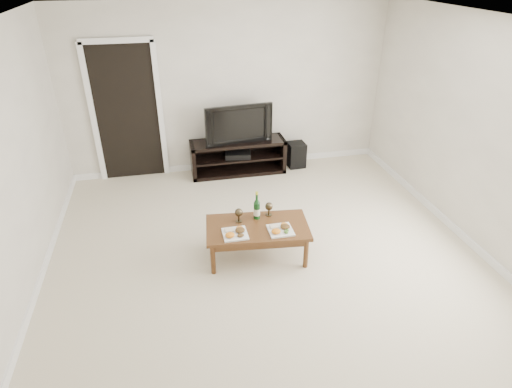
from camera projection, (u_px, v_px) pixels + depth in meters
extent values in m
plane|color=beige|center=(270.00, 267.00, 4.88)|extent=(5.50, 5.50, 0.00)
cube|color=silver|center=(228.00, 90.00, 6.61)|extent=(5.00, 0.04, 2.60)
cube|color=white|center=(275.00, 22.00, 3.61)|extent=(5.00, 5.50, 0.04)
cube|color=black|center=(127.00, 114.00, 6.43)|extent=(0.90, 0.02, 2.05)
cube|color=black|center=(238.00, 157.00, 6.89)|extent=(1.51, 0.45, 0.55)
imported|color=black|center=(237.00, 123.00, 6.61)|extent=(1.07, 0.24, 0.61)
cube|color=black|center=(238.00, 154.00, 6.86)|extent=(0.44, 0.36, 0.08)
cube|color=black|center=(296.00, 155.00, 7.14)|extent=(0.29, 0.29, 0.41)
cube|color=brown|center=(257.00, 241.00, 4.96)|extent=(1.22, 0.75, 0.42)
cube|color=white|center=(235.00, 232.00, 4.69)|extent=(0.27, 0.27, 0.07)
cube|color=white|center=(280.00, 228.00, 4.76)|extent=(0.27, 0.27, 0.07)
cylinder|color=#0F3814|center=(257.00, 205.00, 4.92)|extent=(0.07, 0.07, 0.35)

